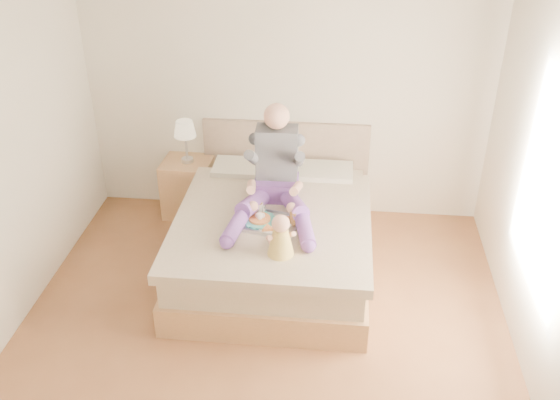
# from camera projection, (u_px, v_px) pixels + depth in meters

# --- Properties ---
(room) EXTENTS (4.02, 4.22, 2.71)m
(room) POSITION_uv_depth(u_px,v_px,m) (269.00, 175.00, 4.20)
(room) COLOR brown
(room) RESTS_ON ground
(bed) EXTENTS (1.70, 2.18, 1.00)m
(bed) POSITION_uv_depth(u_px,v_px,m) (275.00, 233.00, 5.74)
(bed) COLOR #A57A4D
(bed) RESTS_ON ground
(nightstand) EXTENTS (0.52, 0.47, 0.61)m
(nightstand) POSITION_uv_depth(u_px,v_px,m) (189.00, 187.00, 6.52)
(nightstand) COLOR #A57A4D
(nightstand) RESTS_ON ground
(lamp) EXTENTS (0.22, 0.22, 0.45)m
(lamp) POSITION_uv_depth(u_px,v_px,m) (185.00, 131.00, 6.18)
(lamp) COLOR #BBBDC2
(lamp) RESTS_ON nightstand
(adult) EXTENTS (0.78, 1.11, 0.92)m
(adult) POSITION_uv_depth(u_px,v_px,m) (275.00, 177.00, 5.49)
(adult) COLOR #60388E
(adult) RESTS_ON bed
(tray) EXTENTS (0.54, 0.46, 0.14)m
(tray) POSITION_uv_depth(u_px,v_px,m) (270.00, 221.00, 5.32)
(tray) COLOR #BBBDC2
(tray) RESTS_ON bed
(baby) EXTENTS (0.26, 0.32, 0.36)m
(baby) POSITION_uv_depth(u_px,v_px,m) (280.00, 238.00, 4.89)
(baby) COLOR gold
(baby) RESTS_ON bed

